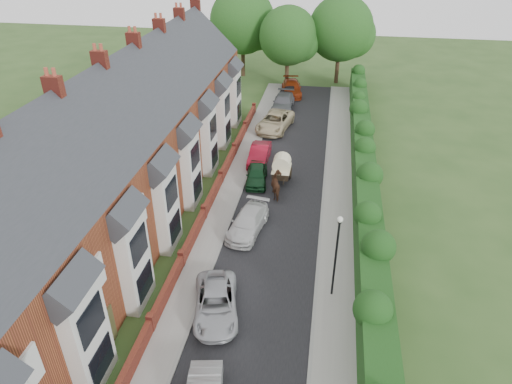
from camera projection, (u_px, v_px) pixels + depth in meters
The scene contains 23 objects.
ground at pixel (258, 345), 21.97m from camera, with size 140.00×140.00×0.00m, color #2D4C1E.
road at pixel (277, 217), 31.33m from camera, with size 6.00×58.00×0.02m, color black.
pavement_hedge_side at pixel (337, 222), 30.72m from camera, with size 2.20×58.00×0.12m, color gray.
pavement_house_side at pixel (222, 211), 31.85m from camera, with size 1.70×58.00×0.12m, color gray.
kerb_hedge_side at pixel (321, 221), 30.87m from camera, with size 0.18×58.00×0.13m, color gray.
kerb_house_side at pixel (233, 212), 31.73m from camera, with size 0.18×58.00×0.13m, color gray.
hedge at pixel (367, 205), 29.67m from camera, with size 2.10×58.00×2.85m.
terrace_row at pixel (118, 154), 29.64m from camera, with size 9.05×40.50×11.50m.
garden_wall_row at pixel (204, 213), 30.94m from camera, with size 0.35×40.35×1.10m.
lamppost at pixel (337, 247), 23.17m from camera, with size 0.32×0.32×5.16m.
tree_far_left at pixel (291, 37), 53.28m from camera, with size 7.14×6.80×9.29m.
tree_far_right at pixel (344, 30), 53.80m from camera, with size 7.98×7.60×10.31m.
tree_far_back at pixel (246, 23), 56.19m from camera, with size 8.40×8.00×10.82m.
car_silver_b at pixel (216, 303), 23.44m from camera, with size 2.18×4.73×1.32m, color #ABADB3.
car_white at pixel (248, 222), 29.65m from camera, with size 1.89×4.64×1.35m, color silver.
car_green at pixel (257, 174), 35.19m from camera, with size 1.58×3.92×1.34m, color black.
car_red at pixel (259, 154), 38.12m from camera, with size 1.50×4.30×1.42m, color maroon.
car_beige at pixel (275, 122), 44.05m from camera, with size 2.62×5.67×1.58m, color #C9B891.
car_grey at pixel (283, 103), 48.67m from camera, with size 2.14×5.25×1.52m, color #55565C.
car_black at pixel (290, 90), 52.40m from camera, with size 1.60×3.97×1.35m, color black.
horse at pixel (278, 186), 33.30m from camera, with size 0.94×2.07×1.75m, color #432718.
horse_cart at pixel (282, 166), 34.96m from camera, with size 1.43×3.17×2.28m.
car_extra_far at pixel (292, 88), 52.84m from camera, with size 2.15×5.29×1.53m, color maroon.
Camera 1 is at (2.39, -14.84, 17.64)m, focal length 32.00 mm.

